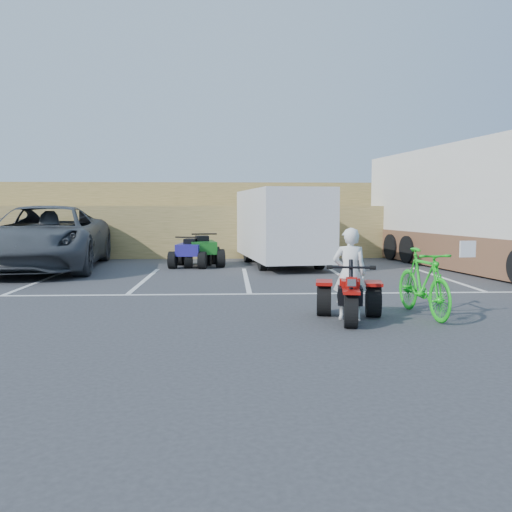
{
  "coord_description": "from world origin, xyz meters",
  "views": [
    {
      "loc": [
        -0.42,
        -9.49,
        1.89
      ],
      "look_at": [
        0.06,
        0.7,
        1.0
      ],
      "focal_mm": 38.0,
      "sensor_mm": 36.0,
      "label": 1
    }
  ],
  "objects_px": {
    "grey_pickup": "(45,237)",
    "quad_atv_blue": "(191,267)",
    "quad_atv_green": "(202,266)",
    "red_car": "(19,242)",
    "green_dirt_bike": "(423,283)",
    "red_trike_atv": "(349,321)",
    "rv_motorhome": "(480,216)",
    "cargo_trailer": "(281,225)",
    "rider": "(350,274)"
  },
  "relations": [
    {
      "from": "red_trike_atv",
      "to": "cargo_trailer",
      "type": "distance_m",
      "value": 9.13
    },
    {
      "from": "green_dirt_bike",
      "to": "grey_pickup",
      "type": "relative_size",
      "value": 0.28
    },
    {
      "from": "rider",
      "to": "red_car",
      "type": "xyz_separation_m",
      "value": [
        -9.32,
        9.89,
        -0.05
      ]
    },
    {
      "from": "red_car",
      "to": "cargo_trailer",
      "type": "xyz_separation_m",
      "value": [
        8.98,
        -1.02,
        0.63
      ]
    },
    {
      "from": "rider",
      "to": "quad_atv_blue",
      "type": "relative_size",
      "value": 0.99
    },
    {
      "from": "cargo_trailer",
      "to": "rider",
      "type": "bearing_deg",
      "value": -95.71
    },
    {
      "from": "rv_motorhome",
      "to": "quad_atv_green",
      "type": "height_order",
      "value": "rv_motorhome"
    },
    {
      "from": "red_trike_atv",
      "to": "quad_atv_blue",
      "type": "relative_size",
      "value": 0.96
    },
    {
      "from": "quad_atv_green",
      "to": "red_trike_atv",
      "type": "bearing_deg",
      "value": -81.15
    },
    {
      "from": "quad_atv_blue",
      "to": "quad_atv_green",
      "type": "relative_size",
      "value": 0.92
    },
    {
      "from": "red_car",
      "to": "quad_atv_blue",
      "type": "xyz_separation_m",
      "value": [
        5.99,
        -1.36,
        -0.73
      ]
    },
    {
      "from": "red_trike_atv",
      "to": "red_car",
      "type": "relative_size",
      "value": 0.35
    },
    {
      "from": "quad_atv_green",
      "to": "grey_pickup",
      "type": "bearing_deg",
      "value": 179.31
    },
    {
      "from": "grey_pickup",
      "to": "rv_motorhome",
      "type": "height_order",
      "value": "rv_motorhome"
    },
    {
      "from": "quad_atv_green",
      "to": "green_dirt_bike",
      "type": "bearing_deg",
      "value": -72.62
    },
    {
      "from": "green_dirt_bike",
      "to": "rv_motorhome",
      "type": "height_order",
      "value": "rv_motorhome"
    },
    {
      "from": "cargo_trailer",
      "to": "rv_motorhome",
      "type": "height_order",
      "value": "rv_motorhome"
    },
    {
      "from": "green_dirt_bike",
      "to": "quad_atv_blue",
      "type": "height_order",
      "value": "green_dirt_bike"
    },
    {
      "from": "rv_motorhome",
      "to": "quad_atv_green",
      "type": "bearing_deg",
      "value": 162.7
    },
    {
      "from": "quad_atv_blue",
      "to": "red_trike_atv",
      "type": "bearing_deg",
      "value": -62.53
    },
    {
      "from": "red_trike_atv",
      "to": "rv_motorhome",
      "type": "bearing_deg",
      "value": 63.16
    },
    {
      "from": "red_trike_atv",
      "to": "quad_atv_green",
      "type": "bearing_deg",
      "value": 118.32
    },
    {
      "from": "rider",
      "to": "grey_pickup",
      "type": "relative_size",
      "value": 0.22
    },
    {
      "from": "rv_motorhome",
      "to": "quad_atv_blue",
      "type": "height_order",
      "value": "rv_motorhome"
    },
    {
      "from": "rider",
      "to": "rv_motorhome",
      "type": "xyz_separation_m",
      "value": [
        5.8,
        7.58,
        0.87
      ]
    },
    {
      "from": "red_trike_atv",
      "to": "red_car",
      "type": "height_order",
      "value": "red_car"
    },
    {
      "from": "cargo_trailer",
      "to": "quad_atv_blue",
      "type": "bearing_deg",
      "value": 178.63
    },
    {
      "from": "red_trike_atv",
      "to": "quad_atv_green",
      "type": "height_order",
      "value": "quad_atv_green"
    },
    {
      "from": "grey_pickup",
      "to": "green_dirt_bike",
      "type": "bearing_deg",
      "value": -46.87
    },
    {
      "from": "grey_pickup",
      "to": "quad_atv_blue",
      "type": "distance_m",
      "value": 4.61
    },
    {
      "from": "red_trike_atv",
      "to": "green_dirt_bike",
      "type": "bearing_deg",
      "value": 24.78
    },
    {
      "from": "cargo_trailer",
      "to": "rv_motorhome",
      "type": "relative_size",
      "value": 0.52
    },
    {
      "from": "quad_atv_green",
      "to": "quad_atv_blue",
      "type": "bearing_deg",
      "value": -151.29
    },
    {
      "from": "rider",
      "to": "red_car",
      "type": "relative_size",
      "value": 0.36
    },
    {
      "from": "green_dirt_bike",
      "to": "grey_pickup",
      "type": "bearing_deg",
      "value": 133.08
    },
    {
      "from": "rv_motorhome",
      "to": "quad_atv_blue",
      "type": "relative_size",
      "value": 6.87
    },
    {
      "from": "red_trike_atv",
      "to": "green_dirt_bike",
      "type": "xyz_separation_m",
      "value": [
        1.39,
        0.36,
        0.6
      ]
    },
    {
      "from": "red_trike_atv",
      "to": "grey_pickup",
      "type": "bearing_deg",
      "value": 143.56
    },
    {
      "from": "cargo_trailer",
      "to": "rv_motorhome",
      "type": "xyz_separation_m",
      "value": [
        6.14,
        -1.3,
        0.29
      ]
    },
    {
      "from": "cargo_trailer",
      "to": "red_trike_atv",
      "type": "bearing_deg",
      "value": -95.92
    },
    {
      "from": "cargo_trailer",
      "to": "grey_pickup",
      "type": "bearing_deg",
      "value": 178.16
    },
    {
      "from": "rider",
      "to": "green_dirt_bike",
      "type": "distance_m",
      "value": 1.39
    },
    {
      "from": "green_dirt_bike",
      "to": "red_car",
      "type": "xyz_separation_m",
      "value": [
        -10.68,
        9.68,
        0.14
      ]
    },
    {
      "from": "rv_motorhome",
      "to": "quad_atv_blue",
      "type": "xyz_separation_m",
      "value": [
        -9.13,
        0.95,
        -1.65
      ]
    },
    {
      "from": "red_car",
      "to": "cargo_trailer",
      "type": "distance_m",
      "value": 9.06
    },
    {
      "from": "red_trike_atv",
      "to": "cargo_trailer",
      "type": "xyz_separation_m",
      "value": [
        -0.31,
        9.02,
        1.36
      ]
    },
    {
      "from": "red_car",
      "to": "cargo_trailer",
      "type": "relative_size",
      "value": 0.76
    },
    {
      "from": "green_dirt_bike",
      "to": "quad_atv_green",
      "type": "relative_size",
      "value": 1.15
    },
    {
      "from": "red_car",
      "to": "cargo_trailer",
      "type": "bearing_deg",
      "value": 25.72
    },
    {
      "from": "green_dirt_bike",
      "to": "quad_atv_blue",
      "type": "xyz_separation_m",
      "value": [
        -4.69,
        8.32,
        -0.6
      ]
    }
  ]
}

